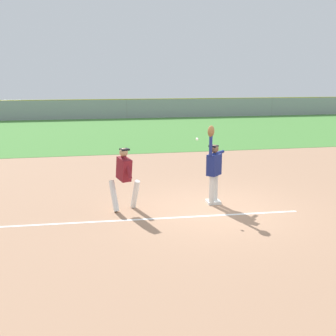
{
  "coord_description": "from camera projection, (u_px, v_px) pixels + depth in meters",
  "views": [
    {
      "loc": [
        -3.33,
        -10.22,
        3.56
      ],
      "look_at": [
        -1.18,
        0.73,
        1.05
      ],
      "focal_mm": 43.32,
      "sensor_mm": 36.0,
      "label": 1
    }
  ],
  "objects": [
    {
      "name": "ground_plane",
      "position": [
        215.0,
        209.0,
        11.19
      ],
      "size": [
        79.47,
        79.47,
        0.0
      ],
      "primitive_type": "plane",
      "color": "tan"
    },
    {
      "name": "outfield_grass",
      "position": [
        139.0,
        131.0,
        27.52
      ],
      "size": [
        54.53,
        16.98,
        0.01
      ],
      "primitive_type": "cube",
      "color": "#478438",
      "rests_on": "ground_plane"
    },
    {
      "name": "chalk_foul_line",
      "position": [
        70.0,
        223.0,
        10.09
      ],
      "size": [
        12.0,
        0.56,
        0.01
      ],
      "primitive_type": "cube",
      "rotation": [
        0.0,
        0.0,
        -0.04
      ],
      "color": "white",
      "rests_on": "ground_plane"
    },
    {
      "name": "first_base",
      "position": [
        213.0,
        202.0,
        11.7
      ],
      "size": [
        0.38,
        0.38,
        0.08
      ],
      "primitive_type": "cube",
      "rotation": [
        0.0,
        0.0,
        -0.0
      ],
      "color": "white",
      "rests_on": "ground_plane"
    },
    {
      "name": "fielder",
      "position": [
        214.0,
        166.0,
        11.39
      ],
      "size": [
        0.72,
        0.7,
        2.28
      ],
      "rotation": [
        0.0,
        0.0,
        2.34
      ],
      "color": "silver",
      "rests_on": "ground_plane"
    },
    {
      "name": "runner",
      "position": [
        124.0,
        175.0,
        10.9
      ],
      "size": [
        0.88,
        0.82,
        1.72
      ],
      "rotation": [
        0.0,
        0.0,
        0.37
      ],
      "color": "white",
      "rests_on": "ground_plane"
    },
    {
      "name": "baseball",
      "position": [
        197.0,
        139.0,
        11.01
      ],
      "size": [
        0.07,
        0.07,
        0.07
      ],
      "primitive_type": "sphere",
      "color": "white"
    },
    {
      "name": "outfield_fence",
      "position": [
        127.0,
        109.0,
        35.46
      ],
      "size": [
        54.61,
        0.08,
        1.7
      ],
      "color": "#93999E",
      "rests_on": "ground_plane"
    },
    {
      "name": "parked_car_tan",
      "position": [
        18.0,
        109.0,
        37.4
      ],
      "size": [
        4.52,
        2.36,
        1.25
      ],
      "rotation": [
        0.0,
        0.0,
        0.07
      ],
      "color": "tan",
      "rests_on": "ground_plane"
    },
    {
      "name": "parked_car_red",
      "position": [
        82.0,
        108.0,
        38.42
      ],
      "size": [
        4.53,
        2.37,
        1.25
      ],
      "rotation": [
        0.0,
        0.0,
        -0.07
      ],
      "color": "#B21E1E",
      "rests_on": "ground_plane"
    },
    {
      "name": "parked_car_silver",
      "position": [
        135.0,
        107.0,
        39.8
      ],
      "size": [
        4.51,
        2.33,
        1.25
      ],
      "rotation": [
        0.0,
        0.0,
        0.06
      ],
      "color": "#B7B7BC",
      "rests_on": "ground_plane"
    },
    {
      "name": "parked_car_black",
      "position": [
        185.0,
        106.0,
        40.64
      ],
      "size": [
        4.59,
        2.51,
        1.25
      ],
      "rotation": [
        0.0,
        0.0,
        -0.12
      ],
      "color": "black",
      "rests_on": "ground_plane"
    },
    {
      "name": "parked_car_white",
      "position": [
        236.0,
        106.0,
        41.47
      ],
      "size": [
        4.49,
        2.3,
        1.25
      ],
      "rotation": [
        0.0,
        0.0,
        -0.05
      ],
      "color": "white",
      "rests_on": "ground_plane"
    }
  ]
}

